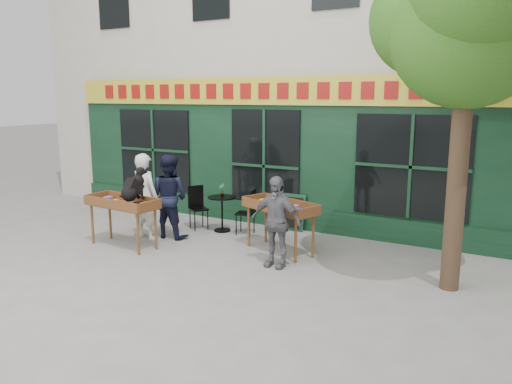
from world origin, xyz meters
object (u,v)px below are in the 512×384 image
at_px(man_left, 169,196).
at_px(woman, 145,196).
at_px(book_cart_center, 122,205).
at_px(bistro_table, 222,207).
at_px(man_right, 276,222).
at_px(dog, 133,183).
at_px(book_cart_right, 280,209).

bearing_deg(man_left, woman, 40.97).
bearing_deg(book_cart_center, bistro_table, 65.47).
height_order(book_cart_center, man_right, man_right).
bearing_deg(man_left, bistro_table, -129.81).
bearing_deg(dog, man_right, 14.68).
bearing_deg(man_right, book_cart_right, 112.47).
bearing_deg(book_cart_right, man_right, -47.53).
bearing_deg(woman, bistro_table, -125.83).
bearing_deg(bistro_table, book_cart_center, -119.33).
bearing_deg(dog, man_left, 94.39).
xyz_separation_m(woman, man_right, (3.11, -0.22, -0.09)).
distance_m(woman, bistro_table, 1.66).
distance_m(book_cart_center, dog, 0.59).
xyz_separation_m(book_cart_right, man_left, (-2.45, -0.20, 0.04)).
bearing_deg(dog, book_cart_right, 31.40).
bearing_deg(man_right, dog, -169.46).
distance_m(dog, man_left, 1.12).
distance_m(book_cart_center, woman, 0.65).
bearing_deg(man_left, man_right, 166.70).
distance_m(woman, book_cart_right, 2.86).
distance_m(book_cart_right, man_right, 0.81).
relative_size(book_cart_center, bistro_table, 2.04).
xyz_separation_m(dog, man_left, (0.01, 1.03, -0.43)).
distance_m(book_cart_center, bistro_table, 2.18).
xyz_separation_m(book_cart_center, woman, (0.00, 0.65, 0.06)).
height_order(book_cart_center, woman, woman).
bearing_deg(bistro_table, man_left, -127.87).
relative_size(book_cart_center, woman, 0.88).
xyz_separation_m(bistro_table, man_left, (-0.70, -0.90, 0.32)).
bearing_deg(man_right, bistro_table, 145.32).
bearing_deg(woman, dog, 121.36).
bearing_deg(woman, man_right, -179.26).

